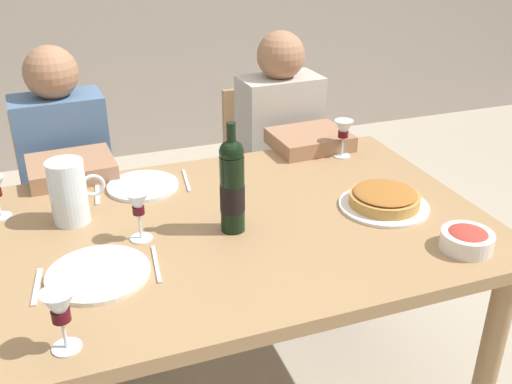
{
  "coord_description": "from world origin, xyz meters",
  "views": [
    {
      "loc": [
        -0.47,
        -1.46,
        1.62
      ],
      "look_at": [
        0.06,
        -0.02,
        0.86
      ],
      "focal_mm": 40.96,
      "sensor_mm": 36.0,
      "label": 1
    }
  ],
  "objects_px": {
    "wine_glass_centre": "(343,131)",
    "chair_right": "(268,169)",
    "dinner_plate_left_setting": "(143,186)",
    "diner_left": "(72,193)",
    "wine_bottle": "(232,186)",
    "wine_glass_left_diner": "(60,310)",
    "baked_tart": "(384,199)",
    "water_pitcher": "(69,195)",
    "dinner_plate_right_setting": "(98,274)",
    "diner_right": "(290,165)",
    "wine_glass_spare": "(138,207)",
    "dining_table": "(236,248)",
    "salad_bowl": "(467,239)",
    "chair_left": "(69,195)"
  },
  "relations": [
    {
      "from": "diner_right",
      "to": "chair_left",
      "type": "bearing_deg",
      "value": -19.44
    },
    {
      "from": "baked_tart",
      "to": "wine_glass_spare",
      "type": "height_order",
      "value": "wine_glass_spare"
    },
    {
      "from": "wine_glass_left_diner",
      "to": "chair_right",
      "type": "xyz_separation_m",
      "value": [
        0.96,
        1.28,
        -0.37
      ]
    },
    {
      "from": "baked_tart",
      "to": "wine_glass_spare",
      "type": "bearing_deg",
      "value": 175.06
    },
    {
      "from": "wine_glass_left_diner",
      "to": "diner_left",
      "type": "bearing_deg",
      "value": 86.25
    },
    {
      "from": "dinner_plate_right_setting",
      "to": "diner_right",
      "type": "relative_size",
      "value": 0.23
    },
    {
      "from": "dinner_plate_right_setting",
      "to": "wine_glass_left_diner",
      "type": "bearing_deg",
      "value": -110.42
    },
    {
      "from": "salad_bowl",
      "to": "dinner_plate_right_setting",
      "type": "relative_size",
      "value": 0.54
    },
    {
      "from": "dining_table",
      "to": "diner_right",
      "type": "bearing_deg",
      "value": 54.54
    },
    {
      "from": "wine_glass_spare",
      "to": "chair_right",
      "type": "xyz_separation_m",
      "value": [
        0.73,
        0.88,
        -0.37
      ]
    },
    {
      "from": "wine_glass_centre",
      "to": "dinner_plate_left_setting",
      "type": "relative_size",
      "value": 0.6
    },
    {
      "from": "wine_glass_spare",
      "to": "diner_left",
      "type": "distance_m",
      "value": 0.74
    },
    {
      "from": "dinner_plate_left_setting",
      "to": "wine_glass_left_diner",
      "type": "bearing_deg",
      "value": -111.95
    },
    {
      "from": "dining_table",
      "to": "baked_tart",
      "type": "bearing_deg",
      "value": -8.23
    },
    {
      "from": "wine_glass_left_diner",
      "to": "dinner_plate_right_setting",
      "type": "distance_m",
      "value": 0.29
    },
    {
      "from": "dinner_plate_left_setting",
      "to": "diner_left",
      "type": "xyz_separation_m",
      "value": [
        -0.23,
        0.34,
        -0.15
      ]
    },
    {
      "from": "salad_bowl",
      "to": "diner_left",
      "type": "height_order",
      "value": "diner_left"
    },
    {
      "from": "wine_glass_left_diner",
      "to": "diner_left",
      "type": "relative_size",
      "value": 0.13
    },
    {
      "from": "baked_tart",
      "to": "wine_glass_centre",
      "type": "distance_m",
      "value": 0.43
    },
    {
      "from": "wine_bottle",
      "to": "wine_glass_left_diner",
      "type": "relative_size",
      "value": 2.26
    },
    {
      "from": "salad_bowl",
      "to": "wine_glass_spare",
      "type": "distance_m",
      "value": 0.91
    },
    {
      "from": "wine_glass_left_diner",
      "to": "dining_table",
      "type": "bearing_deg",
      "value": 37.98
    },
    {
      "from": "water_pitcher",
      "to": "salad_bowl",
      "type": "height_order",
      "value": "water_pitcher"
    },
    {
      "from": "wine_glass_spare",
      "to": "diner_right",
      "type": "height_order",
      "value": "diner_right"
    },
    {
      "from": "dinner_plate_right_setting",
      "to": "wine_glass_spare",
      "type": "bearing_deg",
      "value": 46.29
    },
    {
      "from": "water_pitcher",
      "to": "wine_glass_left_diner",
      "type": "relative_size",
      "value": 1.33
    },
    {
      "from": "salad_bowl",
      "to": "chair_left",
      "type": "height_order",
      "value": "chair_left"
    },
    {
      "from": "wine_glass_centre",
      "to": "chair_right",
      "type": "xyz_separation_m",
      "value": [
        -0.09,
        0.53,
        -0.36
      ]
    },
    {
      "from": "dinner_plate_left_setting",
      "to": "diner_right",
      "type": "distance_m",
      "value": 0.75
    },
    {
      "from": "baked_tart",
      "to": "water_pitcher",
      "type": "bearing_deg",
      "value": 165.28
    },
    {
      "from": "water_pitcher",
      "to": "wine_glass_centre",
      "type": "xyz_separation_m",
      "value": [
        1.0,
        0.17,
        0.02
      ]
    },
    {
      "from": "dinner_plate_right_setting",
      "to": "diner_left",
      "type": "relative_size",
      "value": 0.23
    },
    {
      "from": "dinner_plate_left_setting",
      "to": "diner_left",
      "type": "height_order",
      "value": "diner_left"
    },
    {
      "from": "dining_table",
      "to": "chair_left",
      "type": "distance_m",
      "value": 1.03
    },
    {
      "from": "water_pitcher",
      "to": "wine_glass_centre",
      "type": "distance_m",
      "value": 1.01
    },
    {
      "from": "water_pitcher",
      "to": "chair_left",
      "type": "height_order",
      "value": "water_pitcher"
    },
    {
      "from": "salad_bowl",
      "to": "wine_glass_spare",
      "type": "height_order",
      "value": "wine_glass_spare"
    },
    {
      "from": "water_pitcher",
      "to": "baked_tart",
      "type": "distance_m",
      "value": 0.96
    },
    {
      "from": "wine_glass_spare",
      "to": "dinner_plate_left_setting",
      "type": "bearing_deg",
      "value": 79.13
    },
    {
      "from": "wine_glass_centre",
      "to": "dinner_plate_right_setting",
      "type": "distance_m",
      "value": 1.08
    },
    {
      "from": "dining_table",
      "to": "salad_bowl",
      "type": "xyz_separation_m",
      "value": [
        0.55,
        -0.36,
        0.12
      ]
    },
    {
      "from": "chair_right",
      "to": "wine_glass_left_diner",
      "type": "bearing_deg",
      "value": 50.39
    },
    {
      "from": "water_pitcher",
      "to": "wine_glass_spare",
      "type": "height_order",
      "value": "water_pitcher"
    },
    {
      "from": "diner_left",
      "to": "baked_tart",
      "type": "bearing_deg",
      "value": 137.61
    },
    {
      "from": "chair_left",
      "to": "diner_left",
      "type": "distance_m",
      "value": 0.26
    },
    {
      "from": "dinner_plate_left_setting",
      "to": "dining_table",
      "type": "bearing_deg",
      "value": -56.79
    },
    {
      "from": "water_pitcher",
      "to": "diner_right",
      "type": "relative_size",
      "value": 0.17
    },
    {
      "from": "salad_bowl",
      "to": "dinner_plate_left_setting",
      "type": "distance_m",
      "value": 1.04
    },
    {
      "from": "salad_bowl",
      "to": "wine_glass_centre",
      "type": "bearing_deg",
      "value": 91.11
    },
    {
      "from": "wine_bottle",
      "to": "diner_right",
      "type": "relative_size",
      "value": 0.29
    }
  ]
}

